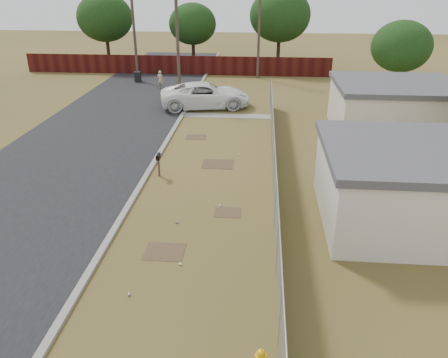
# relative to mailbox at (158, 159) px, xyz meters

# --- Properties ---
(ground) EXTENTS (120.00, 120.00, 0.00)m
(ground) POSITION_rel_mailbox_xyz_m (2.38, -1.29, -0.92)
(ground) COLOR brown
(ground) RESTS_ON ground
(street) EXTENTS (15.10, 60.00, 0.12)m
(street) POSITION_rel_mailbox_xyz_m (-4.37, 6.76, -0.90)
(street) COLOR black
(street) RESTS_ON ground
(chainlink_fence) EXTENTS (0.10, 27.06, 2.02)m
(chainlink_fence) POSITION_rel_mailbox_xyz_m (5.50, -0.26, -0.12)
(chainlink_fence) COLOR gray
(chainlink_fence) RESTS_ON ground
(privacy_fence) EXTENTS (30.00, 0.12, 1.80)m
(privacy_fence) POSITION_rel_mailbox_xyz_m (-3.62, 23.71, -0.02)
(privacy_fence) COLOR #41120E
(privacy_fence) RESTS_ON ground
(utility_poles) EXTENTS (12.60, 8.24, 9.00)m
(utility_poles) POSITION_rel_mailbox_xyz_m (-1.28, 19.38, 3.78)
(utility_poles) COLOR #4A4031
(utility_poles) RESTS_ON ground
(houses) EXTENTS (9.30, 17.24, 3.10)m
(houses) POSITION_rel_mailbox_xyz_m (12.08, 1.84, 0.64)
(houses) COLOR silver
(houses) RESTS_ON ground
(horizon_trees) EXTENTS (33.32, 31.94, 7.78)m
(horizon_trees) POSITION_rel_mailbox_xyz_m (3.22, 22.27, 3.71)
(horizon_trees) COLOR #302215
(horizon_trees) RESTS_ON ground
(mailbox) EXTENTS (0.20, 0.50, 1.16)m
(mailbox) POSITION_rel_mailbox_xyz_m (0.00, 0.00, 0.00)
(mailbox) COLOR brown
(mailbox) RESTS_ON ground
(pickup_truck) EXTENTS (7.00, 4.30, 1.81)m
(pickup_truck) POSITION_rel_mailbox_xyz_m (0.75, 12.28, -0.01)
(pickup_truck) COLOR white
(pickup_truck) RESTS_ON ground
(pedestrian) EXTENTS (0.64, 0.50, 1.54)m
(pedestrian) POSITION_rel_mailbox_xyz_m (-3.84, 17.78, -0.15)
(pedestrian) COLOR #C1B18D
(pedestrian) RESTS_ON ground
(trash_bin) EXTENTS (0.63, 0.65, 0.91)m
(trash_bin) POSITION_rel_mailbox_xyz_m (-6.48, 20.17, -0.45)
(trash_bin) COLOR black
(trash_bin) RESTS_ON ground
(scattered_litter) EXTENTS (2.84, 11.84, 0.07)m
(scattered_litter) POSITION_rel_mailbox_xyz_m (2.37, -3.94, -0.88)
(scattered_litter) COLOR silver
(scattered_litter) RESTS_ON ground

